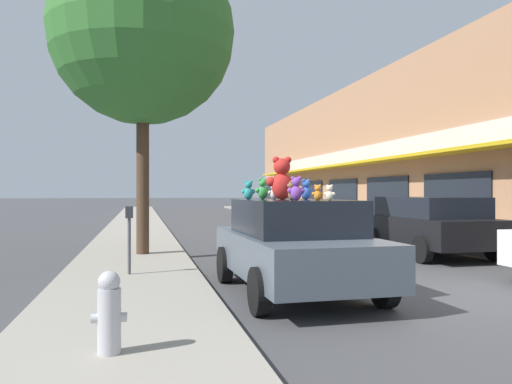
{
  "coord_description": "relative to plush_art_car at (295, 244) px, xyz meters",
  "views": [
    {
      "loc": [
        -4.88,
        -7.31,
        1.7
      ],
      "look_at": [
        -2.32,
        3.76,
        1.7
      ],
      "focal_mm": 35.0,
      "sensor_mm": 36.0,
      "label": 1
    }
  ],
  "objects": [
    {
      "name": "teddy_bear_white",
      "position": [
        -0.19,
        0.64,
        0.88
      ],
      "size": [
        0.22,
        0.14,
        0.29
      ],
      "rotation": [
        0.0,
        0.0,
        3.23
      ],
      "color": "white",
      "rests_on": "plush_art_car"
    },
    {
      "name": "ground_plane",
      "position": [
        2.37,
        -0.64,
        -0.82
      ],
      "size": [
        260.0,
        260.0,
        0.0
      ],
      "primitive_type": "plane",
      "color": "#424244"
    },
    {
      "name": "plush_art_car",
      "position": [
        0.0,
        0.0,
        0.0
      ],
      "size": [
        2.16,
        4.2,
        1.57
      ],
      "rotation": [
        0.0,
        0.0,
        0.02
      ],
      "color": "#4C5660",
      "rests_on": "ground_plane"
    },
    {
      "name": "teddy_bear_brown",
      "position": [
        -0.19,
        -0.46,
        0.9
      ],
      "size": [
        0.18,
        0.24,
        0.32
      ],
      "rotation": [
        0.0,
        0.0,
        4.31
      ],
      "color": "olive",
      "rests_on": "plush_art_car"
    },
    {
      "name": "street_tree",
      "position": [
        -2.46,
        4.77,
        4.83
      ],
      "size": [
        4.57,
        4.57,
        7.8
      ],
      "color": "#473323",
      "rests_on": "sidewalk_near"
    },
    {
      "name": "teddy_bear_giant",
      "position": [
        -0.14,
        0.3,
        1.1
      ],
      "size": [
        0.55,
        0.34,
        0.74
      ],
      "rotation": [
        0.0,
        0.0,
        3.07
      ],
      "color": "red",
      "rests_on": "plush_art_car"
    },
    {
      "name": "parking_meter",
      "position": [
        -2.72,
        1.66,
        0.14
      ],
      "size": [
        0.14,
        0.1,
        1.27
      ],
      "color": "#4C4C51",
      "rests_on": "sidewalk_near"
    },
    {
      "name": "sidewalk_near",
      "position": [
        -2.7,
        -0.64,
        -0.74
      ],
      "size": [
        2.61,
        90.0,
        0.16
      ],
      "color": "gray",
      "rests_on": "ground_plane"
    },
    {
      "name": "teddy_bear_teal",
      "position": [
        -0.68,
        0.54,
        0.9
      ],
      "size": [
        0.25,
        0.16,
        0.34
      ],
      "rotation": [
        0.0,
        0.0,
        3.03
      ],
      "color": "teal",
      "rests_on": "plush_art_car"
    },
    {
      "name": "teddy_bear_orange",
      "position": [
        0.15,
        -0.68,
        0.86
      ],
      "size": [
        0.19,
        0.12,
        0.25
      ],
      "rotation": [
        0.0,
        0.0,
        3.0
      ],
      "color": "orange",
      "rests_on": "plush_art_car"
    },
    {
      "name": "storefront_row",
      "position": [
        14.15,
        16.01,
        2.98
      ],
      "size": [
        11.85,
        41.77,
        7.61
      ],
      "color": "tan",
      "rests_on": "ground_plane"
    },
    {
      "name": "parked_car_far_center",
      "position": [
        4.99,
        3.92,
        0.03
      ],
      "size": [
        2.2,
        4.12,
        1.56
      ],
      "color": "black",
      "rests_on": "ground_plane"
    },
    {
      "name": "teddy_bear_pink",
      "position": [
        0.04,
        0.83,
        0.91
      ],
      "size": [
        0.26,
        0.22,
        0.36
      ],
      "rotation": [
        0.0,
        0.0,
        2.57
      ],
      "color": "pink",
      "rests_on": "plush_art_car"
    },
    {
      "name": "teddy_bear_cream",
      "position": [
        0.28,
        -0.85,
        0.86
      ],
      "size": [
        0.17,
        0.16,
        0.24
      ],
      "rotation": [
        0.0,
        0.0,
        2.49
      ],
      "color": "beige",
      "rests_on": "plush_art_car"
    },
    {
      "name": "teddy_bear_purple",
      "position": [
        -0.17,
        -0.6,
        0.92
      ],
      "size": [
        0.28,
        0.19,
        0.37
      ],
      "rotation": [
        0.0,
        0.0,
        2.86
      ],
      "color": "purple",
      "rests_on": "plush_art_car"
    },
    {
      "name": "teddy_bear_blue",
      "position": [
        0.28,
        0.25,
        0.91
      ],
      "size": [
        0.27,
        0.19,
        0.36
      ],
      "rotation": [
        0.0,
        0.0,
        3.49
      ],
      "color": "blue",
      "rests_on": "plush_art_car"
    },
    {
      "name": "teddy_bear_green",
      "position": [
        -0.36,
        0.77,
        0.93
      ],
      "size": [
        0.28,
        0.18,
        0.38
      ],
      "rotation": [
        0.0,
        0.0,
        3.25
      ],
      "color": "green",
      "rests_on": "plush_art_car"
    },
    {
      "name": "fire_hydrant",
      "position": [
        -2.8,
        -3.01,
        -0.27
      ],
      "size": [
        0.33,
        0.22,
        0.79
      ],
      "color": "#B2B2B7",
      "rests_on": "sidewalk_near"
    }
  ]
}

